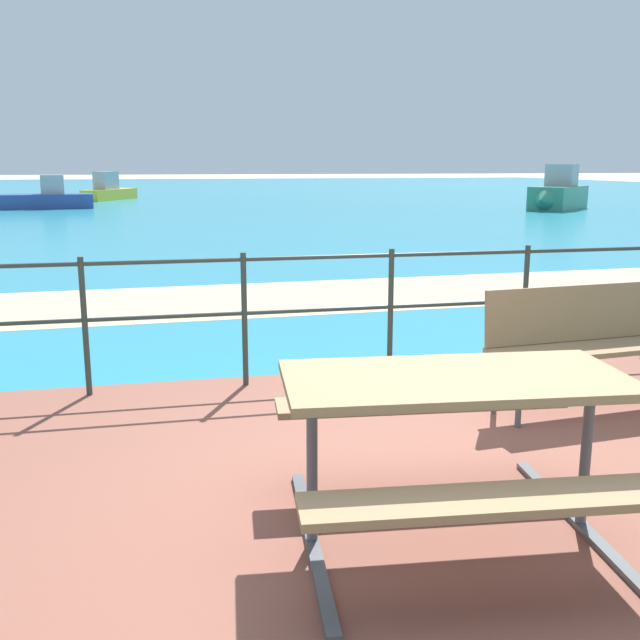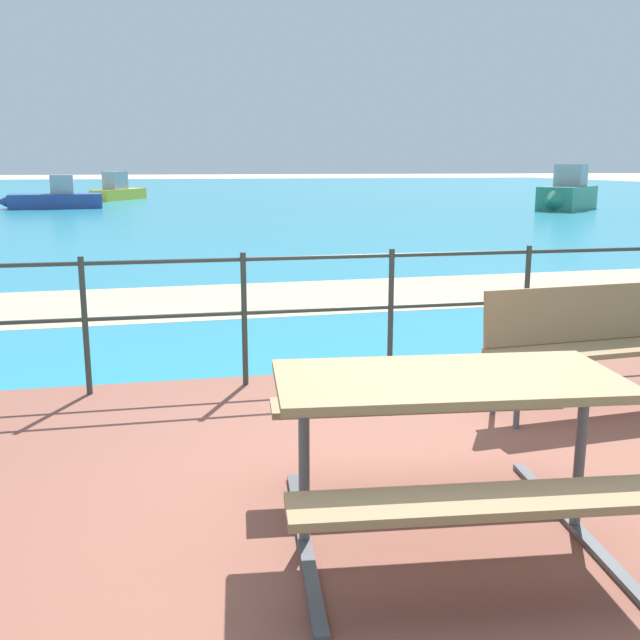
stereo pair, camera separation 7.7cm
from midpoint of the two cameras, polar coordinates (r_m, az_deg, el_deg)
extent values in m
plane|color=beige|center=(3.77, 8.18, -15.88)|extent=(240.00, 240.00, 0.00)
cube|color=brown|center=(3.75, 8.20, -15.48)|extent=(6.40, 5.20, 0.06)
cube|color=teal|center=(43.17, -10.34, 9.63)|extent=(90.00, 90.00, 0.01)
cube|color=tan|center=(9.68, -4.60, 1.67)|extent=(54.05, 4.14, 0.01)
cube|color=#8C704C|center=(3.30, 10.66, -4.65)|extent=(1.59, 0.86, 0.04)
cube|color=#8C704C|center=(2.90, 13.82, -13.63)|extent=(1.55, 0.40, 0.04)
cube|color=#8C704C|center=(3.92, 8.02, -6.47)|extent=(1.55, 0.40, 0.04)
cylinder|color=#4C5156|center=(3.30, -0.58, -11.42)|extent=(0.05, 0.05, 0.76)
cube|color=#4C5156|center=(3.47, -0.57, -16.96)|extent=(0.19, 1.41, 0.03)
cylinder|color=#4C5156|center=(3.66, 20.27, -9.82)|extent=(0.05, 0.05, 0.76)
cube|color=#4C5156|center=(3.80, 19.85, -14.94)|extent=(0.19, 1.41, 0.03)
cube|color=#8C704C|center=(5.38, 21.05, -2.15)|extent=(1.54, 0.53, 0.04)
cube|color=#8C704C|center=(5.47, 20.08, 0.49)|extent=(1.51, 0.19, 0.39)
cylinder|color=#4C5156|center=(4.94, 15.66, -5.72)|extent=(0.04, 0.04, 0.45)
cylinder|color=#4C5156|center=(5.18, 13.89, -4.78)|extent=(0.04, 0.04, 0.45)
cylinder|color=#2D3833|center=(5.65, -17.54, -0.49)|extent=(0.04, 0.04, 1.04)
cylinder|color=#2D3833|center=(5.65, -5.56, 0.03)|extent=(0.04, 0.04, 1.04)
cylinder|color=#2D3833|center=(5.89, 5.93, 0.52)|extent=(0.04, 0.04, 1.04)
cylinder|color=#2D3833|center=(6.34, 16.15, 0.94)|extent=(0.04, 0.04, 1.04)
cylinder|color=#2D3833|center=(5.66, 0.31, 4.93)|extent=(5.90, 0.03, 0.03)
cylinder|color=#2D3833|center=(5.73, 0.31, 0.79)|extent=(5.90, 0.03, 0.03)
cube|color=yellow|center=(37.68, -15.40, 9.46)|extent=(2.56, 3.82, 0.52)
cube|color=#A5A8AD|center=(37.41, -15.69, 10.48)|extent=(1.19, 1.44, 0.85)
cone|color=yellow|center=(39.55, -13.81, 9.65)|extent=(0.64, 0.66, 0.47)
cube|color=#338466|center=(30.04, 18.87, 9.03)|extent=(3.21, 3.07, 0.89)
cube|color=#A5A8AD|center=(30.23, 19.12, 10.67)|extent=(1.34, 1.36, 0.83)
cone|color=#338466|center=(28.35, 17.73, 8.95)|extent=(0.91, 0.93, 0.80)
cube|color=#2D478C|center=(31.29, -19.90, 8.75)|extent=(3.64, 1.80, 0.56)
cube|color=#A5A8AD|center=(31.26, -19.50, 9.99)|extent=(0.96, 0.99, 0.75)
cone|color=#2D478C|center=(31.43, -23.59, 8.48)|extent=(0.55, 0.56, 0.51)
camera|label=1|loc=(0.04, -89.62, 0.08)|focal=40.86mm
camera|label=2|loc=(0.04, 90.38, -0.08)|focal=40.86mm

